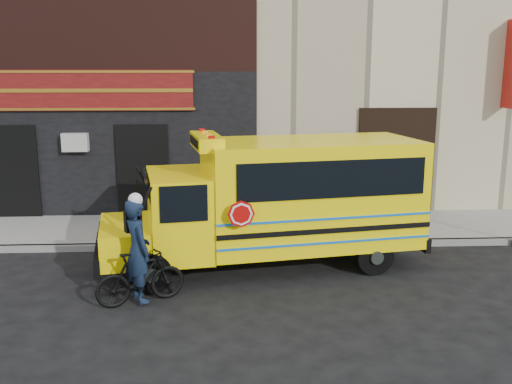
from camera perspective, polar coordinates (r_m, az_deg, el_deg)
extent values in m
plane|color=black|center=(11.36, 1.47, -9.62)|extent=(120.00, 120.00, 0.00)
cube|color=gray|center=(13.78, 0.67, -5.31)|extent=(40.00, 0.20, 0.15)
cube|color=gray|center=(15.21, 0.33, -3.61)|extent=(40.00, 3.00, 0.15)
cube|color=beige|center=(21.12, -0.65, 17.46)|extent=(20.00, 10.00, 12.00)
cube|color=black|center=(16.73, -17.37, 4.54)|extent=(10.00, 0.30, 4.00)
cube|color=black|center=(16.66, -18.16, 16.55)|extent=(10.00, 0.28, 3.00)
cube|color=#4C0A0F|center=(16.45, -17.85, 9.64)|extent=(6.50, 0.12, 1.10)
cube|color=black|center=(17.24, -23.13, 1.80)|extent=(1.30, 0.10, 2.50)
cube|color=black|center=(16.34, -11.20, 2.03)|extent=(1.30, 0.10, 2.50)
cube|color=#AB1913|center=(17.50, 24.20, 11.59)|extent=(0.10, 0.70, 2.40)
cylinder|color=black|center=(11.22, -10.44, -7.93)|extent=(0.84, 0.42, 0.80)
cylinder|color=black|center=(13.02, -10.84, -5.09)|extent=(0.84, 0.42, 0.80)
cylinder|color=black|center=(12.26, 11.69, -6.23)|extent=(0.84, 0.42, 0.80)
cylinder|color=black|center=(13.93, 8.46, -3.86)|extent=(0.84, 0.42, 0.80)
cube|color=#FFE005|center=(11.99, -12.89, -4.70)|extent=(1.34, 2.14, 0.70)
cube|color=black|center=(12.08, -15.45, -5.95)|extent=(0.48, 2.04, 0.35)
cube|color=#FFE005|center=(11.90, -7.70, -2.13)|extent=(1.55, 2.28, 1.70)
cube|color=black|center=(11.77, -10.52, -0.38)|extent=(0.38, 1.78, 0.90)
cube|color=#FFE005|center=(12.40, 5.48, 0.03)|extent=(4.82, 2.96, 2.25)
cube|color=black|center=(13.54, 14.61, -3.94)|extent=(0.51, 2.19, 0.30)
cube|color=black|center=(11.31, 7.78, 1.27)|extent=(3.85, 0.73, 0.75)
cube|color=#FFE005|center=(11.69, -4.97, 5.07)|extent=(0.77, 1.66, 0.28)
cylinder|color=#AA0806|center=(10.74, -1.49, -2.22)|extent=(0.52, 0.12, 0.52)
imported|color=black|center=(10.72, -11.48, -8.39)|extent=(1.70, 1.09, 0.99)
imported|color=#101D32|center=(10.61, -11.74, -5.99)|extent=(0.75, 0.83, 1.91)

